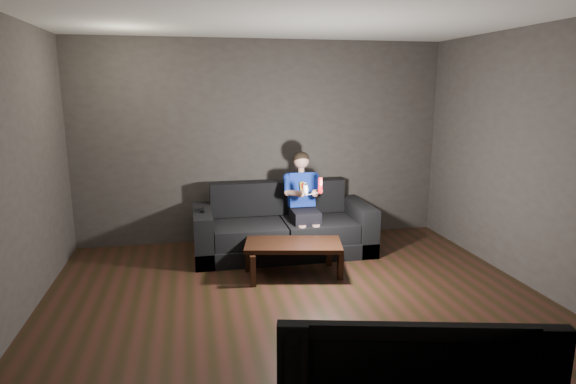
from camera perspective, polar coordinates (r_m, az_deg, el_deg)
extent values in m
plane|color=black|center=(4.57, 2.12, -14.70)|extent=(5.00, 5.00, 0.00)
cube|color=#383231|center=(6.57, -2.96, 5.94)|extent=(5.00, 0.04, 2.70)
cube|color=#383231|center=(1.90, 20.90, -10.99)|extent=(5.00, 0.04, 2.70)
cube|color=#383231|center=(5.31, 29.49, 2.87)|extent=(0.04, 5.00, 2.70)
cube|color=silver|center=(4.12, 2.43, 21.02)|extent=(5.00, 5.00, 0.02)
cube|color=black|center=(6.20, -0.57, -6.32)|extent=(2.23, 0.96, 0.19)
cube|color=black|center=(5.97, -4.62, -4.94)|extent=(0.87, 0.68, 0.23)
cube|color=black|center=(6.14, 3.72, -4.45)|extent=(0.87, 0.68, 0.23)
cube|color=black|center=(6.40, -1.22, -0.62)|extent=(1.79, 0.22, 0.44)
cube|color=black|center=(6.03, -10.03, -4.96)|extent=(0.22, 0.96, 0.61)
cube|color=black|center=(6.39, 8.32, -3.91)|extent=(0.22, 0.96, 0.61)
cube|color=black|center=(6.02, 2.02, -2.86)|extent=(0.33, 0.41, 0.15)
cube|color=#193B9B|center=(6.15, 1.57, 0.30)|extent=(0.33, 0.23, 0.46)
cube|color=yellow|center=(6.05, 1.77, 0.73)|extent=(0.10, 0.10, 0.11)
cube|color=#AD0F06|center=(6.05, 1.78, 0.72)|extent=(0.07, 0.07, 0.07)
cylinder|color=tan|center=(6.11, 1.58, 2.60)|extent=(0.08, 0.08, 0.07)
sphere|color=tan|center=(6.09, 1.59, 3.77)|extent=(0.20, 0.20, 0.20)
ellipsoid|color=black|center=(6.09, 1.56, 3.98)|extent=(0.21, 0.21, 0.18)
cylinder|color=#193B9B|center=(6.03, -0.14, 0.85)|extent=(0.09, 0.25, 0.21)
cylinder|color=#193B9B|center=(6.12, 3.56, 1.00)|extent=(0.09, 0.25, 0.21)
cylinder|color=tan|center=(5.88, 0.76, 0.07)|extent=(0.15, 0.26, 0.11)
cylinder|color=tan|center=(5.95, 3.53, 0.19)|extent=(0.15, 0.26, 0.11)
sphere|color=tan|center=(5.80, 1.56, -0.22)|extent=(0.09, 0.09, 0.09)
sphere|color=tan|center=(5.84, 3.23, -0.14)|extent=(0.09, 0.09, 0.09)
cylinder|color=tan|center=(5.86, 1.67, -5.71)|extent=(0.10, 0.10, 0.37)
cylinder|color=tan|center=(5.90, 3.33, -5.60)|extent=(0.10, 0.10, 0.37)
cube|color=#E20008|center=(5.59, 3.85, 0.80)|extent=(0.06, 0.08, 0.18)
cube|color=#7F0001|center=(5.56, 3.92, 1.27)|extent=(0.03, 0.02, 0.03)
cylinder|color=silver|center=(5.57, 3.91, 0.63)|extent=(0.02, 0.01, 0.02)
ellipsoid|color=silver|center=(5.56, 2.10, 0.41)|extent=(0.08, 0.10, 0.16)
cylinder|color=black|center=(5.51, 2.19, 0.91)|extent=(0.03, 0.01, 0.03)
cube|color=black|center=(5.90, -10.13, -2.13)|extent=(0.04, 0.17, 0.03)
cube|color=black|center=(5.94, -10.15, -1.85)|extent=(0.02, 0.02, 0.00)
cube|color=black|center=(5.38, 0.63, -6.26)|extent=(1.15, 0.73, 0.05)
cube|color=black|center=(5.17, -4.18, -9.36)|extent=(0.06, 0.06, 0.34)
cube|color=black|center=(5.37, 6.22, -8.57)|extent=(0.06, 0.06, 0.34)
cube|color=black|center=(5.57, -4.76, -7.74)|extent=(0.06, 0.06, 0.34)
cube|color=black|center=(5.76, 4.90, -7.08)|extent=(0.06, 0.06, 0.34)
imported|color=black|center=(2.27, 14.54, -21.05)|extent=(1.15, 0.41, 0.66)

